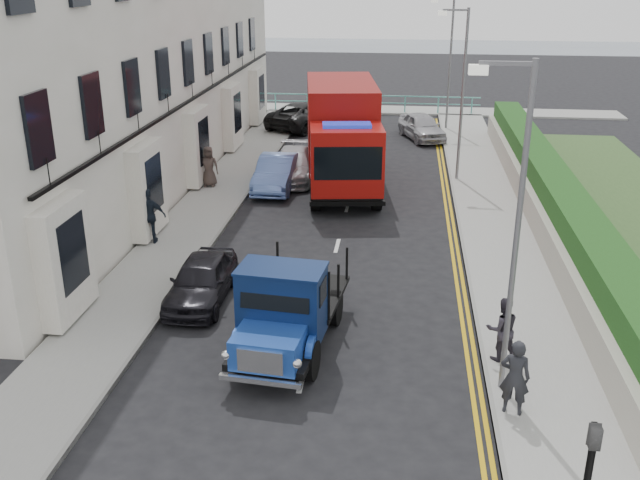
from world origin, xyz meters
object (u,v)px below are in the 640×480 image
Objects in this scene: lamp_far at (448,56)px; lamp_mid at (460,86)px; pedestrian_east_near at (515,377)px; parked_car_front at (201,280)px; lamp_near at (513,216)px; bedford_lorry at (284,316)px; red_lorry at (342,133)px.

lamp_mid is at bearing -90.00° from lamp_far.
lamp_mid is 4.30× the size of pedestrian_east_near.
pedestrian_east_near reaches higher than parked_car_front.
lamp_near is at bearing -90.00° from lamp_mid.
lamp_mid is 14.90m from parked_car_front.
lamp_near and lamp_mid have the same top height.
bedford_lorry reaches higher than parked_car_front.
lamp_far reaches higher than red_lorry.
lamp_near is 1.00× the size of lamp_far.
lamp_mid is 1.41× the size of bedford_lorry.
parked_car_front is at bearing -120.85° from lamp_mid.
lamp_far is at bearing 90.00° from lamp_mid.
red_lorry is 11.68m from parked_car_front.
lamp_far is (0.00, 10.00, 0.00)m from lamp_mid.
lamp_mid reaches higher than bedford_lorry.
bedford_lorry is at bearing -44.41° from parked_car_front.
red_lorry is 5.01× the size of pedestrian_east_near.
bedford_lorry is 3.05× the size of pedestrian_east_near.
bedford_lorry is 13.90m from red_lorry.
lamp_mid is 0.86× the size of red_lorry.
lamp_mid is at bearing 6.61° from red_lorry.
lamp_mid and lamp_far have the same top height.
pedestrian_east_near is (4.88, -15.69, -1.26)m from red_lorry.
parked_car_front is at bearing -17.21° from pedestrian_east_near.
lamp_far is at bearing -76.51° from pedestrian_east_near.
pedestrian_east_near is at bearing -89.53° from lamp_far.
bedford_lorry reaches higher than pedestrian_east_near.
lamp_far is 27.09m from pedestrian_east_near.
lamp_near is 0.86× the size of red_lorry.
red_lorry reaches higher than parked_car_front.
lamp_far reaches higher than pedestrian_east_near.
bedford_lorry is at bearing 168.96° from lamp_near.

